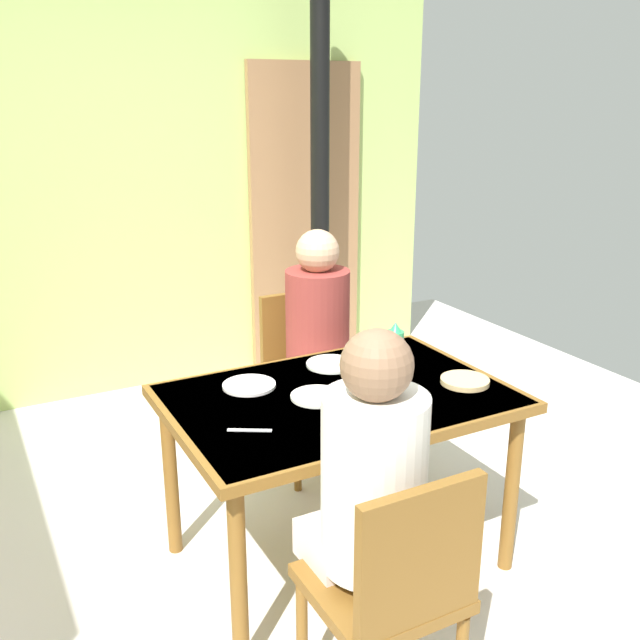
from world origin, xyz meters
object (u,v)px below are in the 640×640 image
at_px(dining_table, 339,412).
at_px(person_near_diner, 371,476).
at_px(chair_far_diner, 306,370).
at_px(chair_near_diner, 395,588).
at_px(serving_bowl_center, 378,412).
at_px(person_far_diner, 319,323).
at_px(water_bottle_green_near, 394,358).

distance_m(dining_table, person_near_diner, 0.71).
bearing_deg(chair_far_diner, person_near_diner, 69.97).
xyz_separation_m(chair_near_diner, person_near_diner, (-0.00, 0.14, 0.28)).
height_order(dining_table, serving_bowl_center, serving_bowl_center).
height_order(chair_near_diner, person_far_diner, person_far_diner).
xyz_separation_m(person_near_diner, water_bottle_green_near, (0.47, 0.59, 0.07)).
bearing_deg(dining_table, person_far_diner, 68.13).
relative_size(chair_far_diner, person_far_diner, 1.13).
xyz_separation_m(dining_table, water_bottle_green_near, (0.21, -0.06, 0.20)).
distance_m(dining_table, chair_far_diner, 0.84).
distance_m(dining_table, water_bottle_green_near, 0.30).
bearing_deg(water_bottle_green_near, chair_far_diner, 86.41).
relative_size(chair_near_diner, person_near_diner, 1.13).
xyz_separation_m(person_far_diner, water_bottle_green_near, (-0.05, -0.71, 0.07)).
bearing_deg(person_near_diner, person_far_diner, 68.06).
xyz_separation_m(chair_near_diner, water_bottle_green_near, (0.47, 0.73, 0.35)).
bearing_deg(dining_table, person_near_diner, -112.01).
relative_size(person_far_diner, serving_bowl_center, 4.53).
xyz_separation_m(water_bottle_green_near, serving_bowl_center, (-0.20, -0.20, -0.10)).
xyz_separation_m(chair_near_diner, chair_far_diner, (0.52, 1.57, 0.00)).
bearing_deg(serving_bowl_center, person_far_diner, 74.55).
bearing_deg(water_bottle_green_near, person_near_diner, -128.51).
bearing_deg(person_far_diner, dining_table, 68.13).
xyz_separation_m(chair_far_diner, water_bottle_green_near, (-0.05, -0.84, 0.35)).
xyz_separation_m(chair_far_diner, person_far_diner, (-0.00, -0.14, 0.28)).
relative_size(person_near_diner, serving_bowl_center, 4.53).
height_order(dining_table, chair_near_diner, chair_near_diner).
relative_size(chair_far_diner, person_near_diner, 1.13).
bearing_deg(water_bottle_green_near, serving_bowl_center, -135.02).
relative_size(dining_table, person_far_diner, 1.65).
bearing_deg(serving_bowl_center, dining_table, 92.38).
bearing_deg(person_far_diner, person_near_diner, 68.06).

